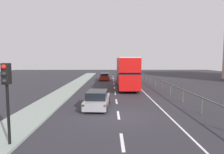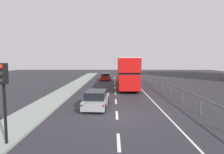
{
  "view_description": "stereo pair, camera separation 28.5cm",
  "coord_description": "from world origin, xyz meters",
  "px_view_note": "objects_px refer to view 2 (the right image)",
  "views": [
    {
      "loc": [
        -0.54,
        -12.88,
        3.83
      ],
      "look_at": [
        -0.38,
        7.97,
        1.93
      ],
      "focal_mm": 30.47,
      "sensor_mm": 36.0,
      "label": 1
    },
    {
      "loc": [
        -0.26,
        -12.88,
        3.83
      ],
      "look_at": [
        -0.38,
        7.97,
        1.93
      ],
      "focal_mm": 30.47,
      "sensor_mm": 36.0,
      "label": 2
    }
  ],
  "objects_px": {
    "hatchback_car_near": "(96,99)",
    "sedan_car_ahead": "(106,77)",
    "double_decker_bus_red": "(127,71)",
    "traffic_signal_pole": "(3,84)"
  },
  "relations": [
    {
      "from": "double_decker_bus_red",
      "to": "traffic_signal_pole",
      "type": "xyz_separation_m",
      "value": [
        -6.65,
        -18.09,
        0.58
      ]
    },
    {
      "from": "double_decker_bus_red",
      "to": "hatchback_car_near",
      "type": "xyz_separation_m",
      "value": [
        -3.27,
        -11.13,
        -1.56
      ]
    },
    {
      "from": "traffic_signal_pole",
      "to": "sedan_car_ahead",
      "type": "relative_size",
      "value": 0.82
    },
    {
      "from": "double_decker_bus_red",
      "to": "sedan_car_ahead",
      "type": "xyz_separation_m",
      "value": [
        -3.31,
        9.4,
        -1.57
      ]
    },
    {
      "from": "traffic_signal_pole",
      "to": "double_decker_bus_red",
      "type": "bearing_deg",
      "value": 69.82
    },
    {
      "from": "hatchback_car_near",
      "to": "sedan_car_ahead",
      "type": "xyz_separation_m",
      "value": [
        -0.04,
        20.53,
        -0.0
      ]
    },
    {
      "from": "double_decker_bus_red",
      "to": "sedan_car_ahead",
      "type": "height_order",
      "value": "double_decker_bus_red"
    },
    {
      "from": "double_decker_bus_red",
      "to": "hatchback_car_near",
      "type": "height_order",
      "value": "double_decker_bus_red"
    },
    {
      "from": "traffic_signal_pole",
      "to": "hatchback_car_near",
      "type": "bearing_deg",
      "value": 64.08
    },
    {
      "from": "traffic_signal_pole",
      "to": "sedan_car_ahead",
      "type": "xyz_separation_m",
      "value": [
        3.34,
        27.49,
        -2.15
      ]
    }
  ]
}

